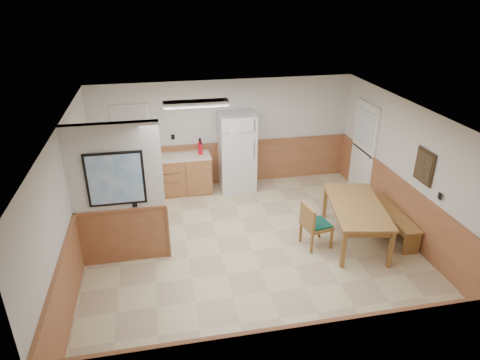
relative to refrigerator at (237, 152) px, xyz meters
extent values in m
plane|color=#C6B98E|center=(-0.21, -2.63, -0.91)|extent=(6.00, 6.00, 0.00)
cube|color=white|center=(-0.21, -2.63, 1.59)|extent=(6.00, 6.00, 0.02)
cube|color=silver|center=(-0.21, 0.37, 0.34)|extent=(6.00, 0.02, 2.50)
cube|color=silver|center=(2.79, -2.63, 0.34)|extent=(0.02, 6.00, 2.50)
cube|color=silver|center=(-3.21, -2.63, 0.34)|extent=(0.02, 6.00, 2.50)
cube|color=#9C5F3E|center=(-0.21, 0.35, -0.41)|extent=(6.00, 0.04, 1.00)
cube|color=#9C5F3E|center=(2.77, -2.63, -0.41)|extent=(0.04, 6.00, 1.00)
cube|color=#9C5F3E|center=(-3.19, -2.63, -0.41)|extent=(0.04, 6.00, 1.00)
cube|color=silver|center=(-2.46, -2.43, 0.84)|extent=(1.50, 0.15, 1.50)
cube|color=#9C5F3E|center=(-2.46, -2.43, -0.41)|extent=(1.50, 0.17, 1.00)
cube|color=black|center=(-2.46, -2.52, 0.69)|extent=(0.92, 0.03, 0.92)
cube|color=white|center=(-2.46, -2.54, 0.69)|extent=(0.84, 0.01, 0.84)
cube|color=#925D34|center=(-1.31, 0.05, -0.48)|extent=(1.40, 0.60, 0.86)
cube|color=#925D34|center=(-2.78, 0.05, -0.48)|extent=(0.06, 0.60, 0.86)
cube|color=#925D34|center=(-2.04, 0.05, -0.48)|extent=(0.06, 0.60, 0.86)
cube|color=beige|center=(-1.71, 0.05, -0.03)|extent=(2.20, 0.60, 0.04)
cube|color=beige|center=(-1.71, 0.35, 0.04)|extent=(2.20, 0.02, 0.10)
cube|color=silver|center=(2.76, -0.73, 0.12)|extent=(0.05, 1.02, 2.15)
cube|color=silver|center=(2.75, -0.73, 0.12)|extent=(0.04, 0.90, 2.05)
cube|color=silver|center=(2.72, -0.73, 0.64)|extent=(0.02, 0.76, 0.80)
cube|color=silver|center=(-2.31, 0.35, 0.64)|extent=(0.80, 0.03, 1.00)
cube|color=silver|center=(-2.31, 0.34, 0.64)|extent=(0.70, 0.01, 0.90)
cube|color=#322314|center=(2.76, -2.93, 0.64)|extent=(0.03, 0.50, 0.60)
cube|color=black|center=(2.74, -2.93, 0.64)|extent=(0.01, 0.42, 0.52)
cube|color=silver|center=(-1.01, -1.33, 1.54)|extent=(1.20, 0.30, 0.08)
cube|color=white|center=(-1.01, -1.33, 1.50)|extent=(1.15, 0.25, 0.01)
cube|color=silver|center=(0.00, 0.00, 0.00)|extent=(0.80, 0.70, 1.81)
cube|color=silver|center=(0.32, -0.36, 0.74)|extent=(0.03, 0.02, 0.23)
cube|color=silver|center=(0.32, -0.36, 0.18)|extent=(0.03, 0.02, 0.43)
cube|color=#A9793E|center=(1.74, -2.64, -0.18)|extent=(1.26, 1.98, 0.05)
cube|color=#A9793E|center=(1.74, -2.64, -0.26)|extent=(1.14, 1.86, 0.10)
cube|color=#A9793E|center=(1.18, -3.41, -0.56)|extent=(0.08, 0.08, 0.70)
cube|color=#A9793E|center=(1.51, -1.72, -0.56)|extent=(0.08, 0.08, 0.70)
cube|color=#A9793E|center=(1.96, -3.56, -0.56)|extent=(0.08, 0.08, 0.70)
cube|color=#A9793E|center=(2.29, -1.88, -0.56)|extent=(0.08, 0.08, 0.70)
cube|color=#A9793E|center=(2.57, -2.58, -0.48)|extent=(0.36, 1.49, 0.05)
cube|color=#A9793E|center=(2.57, -3.28, -0.71)|extent=(0.31, 0.07, 0.40)
cube|color=#A9793E|center=(2.57, -1.89, -0.71)|extent=(0.31, 0.07, 0.40)
cube|color=#A9793E|center=(0.97, -2.68, -0.49)|extent=(0.55, 0.55, 0.06)
cube|color=#0F4B38|center=(0.97, -2.68, -0.44)|extent=(0.50, 0.50, 0.03)
cube|color=#A9793E|center=(0.76, -2.71, -0.26)|extent=(0.13, 0.47, 0.40)
cube|color=#0F4B38|center=(0.56, -2.75, -0.26)|extent=(0.09, 0.41, 0.34)
cube|color=#A9793E|center=(0.80, -2.91, -0.71)|extent=(0.05, 0.05, 0.39)
cube|color=#A9793E|center=(0.73, -2.51, -0.71)|extent=(0.05, 0.05, 0.39)
cube|color=#A9793E|center=(1.20, -2.84, -0.71)|extent=(0.05, 0.05, 0.39)
cube|color=#A9793E|center=(1.13, -2.44, -0.71)|extent=(0.05, 0.05, 0.39)
cylinder|color=red|center=(-0.83, 0.04, 0.15)|extent=(0.11, 0.11, 0.32)
cylinder|color=black|center=(-0.83, 0.04, 0.34)|extent=(0.05, 0.05, 0.07)
cylinder|color=#198C26|center=(-2.39, 0.01, 0.11)|extent=(0.10, 0.10, 0.24)
camera|label=1|loc=(-1.73, -8.99, 3.57)|focal=32.00mm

